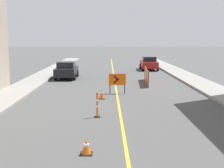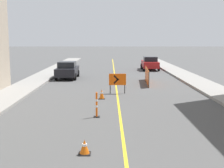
{
  "view_description": "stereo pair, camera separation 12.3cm",
  "coord_description": "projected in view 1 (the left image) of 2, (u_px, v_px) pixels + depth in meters",
  "views": [
    {
      "loc": [
        -0.61,
        3.6,
        3.71
      ],
      "look_at": [
        -0.36,
        22.11,
        1.0
      ],
      "focal_mm": 50.0,
      "sensor_mm": 36.0,
      "label": 1
    },
    {
      "loc": [
        -0.49,
        3.6,
        3.71
      ],
      "look_at": [
        -0.36,
        22.11,
        1.0
      ],
      "focal_mm": 50.0,
      "sensor_mm": 36.0,
      "label": 2
    }
  ],
  "objects": [
    {
      "name": "safety_mesh_fence",
      "position": [
        146.0,
        76.0,
        25.94
      ],
      "size": [
        0.36,
        5.09,
        1.24
      ],
      "rotation": [
        0.0,
        0.0,
        1.51
      ],
      "color": "#EF560C",
      "rests_on": "ground_plane"
    },
    {
      "name": "traffic_cone_second",
      "position": [
        86.0,
        147.0,
        10.05
      ],
      "size": [
        0.4,
        0.4,
        0.49
      ],
      "color": "black",
      "rests_on": "ground_plane"
    },
    {
      "name": "traffic_cone_third",
      "position": [
        102.0,
        94.0,
        19.25
      ],
      "size": [
        0.38,
        0.38,
        0.61
      ],
      "color": "black",
      "rests_on": "ground_plane"
    },
    {
      "name": "sidewalk_right",
      "position": [
        195.0,
        81.0,
        26.92
      ],
      "size": [
        2.3,
        60.37,
        0.18
      ],
      "color": "gray",
      "rests_on": "ground_plane"
    },
    {
      "name": "parked_car_curb_near",
      "position": [
        67.0,
        70.0,
        29.08
      ],
      "size": [
        1.93,
        4.31,
        1.59
      ],
      "rotation": [
        0.0,
        0.0,
        0.01
      ],
      "color": "black",
      "rests_on": "ground_plane"
    },
    {
      "name": "sidewalk_left",
      "position": [
        34.0,
        81.0,
        26.74
      ],
      "size": [
        2.3,
        60.37,
        0.18
      ],
      "color": "gray",
      "rests_on": "ground_plane"
    },
    {
      "name": "parked_car_curb_mid",
      "position": [
        149.0,
        63.0,
        36.99
      ],
      "size": [
        1.95,
        4.35,
        1.59
      ],
      "rotation": [
        0.0,
        0.0,
        -0.03
      ],
      "color": "maroon",
      "rests_on": "ground_plane"
    },
    {
      "name": "lane_stripe",
      "position": [
        115.0,
        82.0,
        26.84
      ],
      "size": [
        0.12,
        60.37,
        0.01
      ],
      "color": "gold",
      "rests_on": "ground_plane"
    },
    {
      "name": "arrow_barricade_primary",
      "position": [
        117.0,
        80.0,
        21.08
      ],
      "size": [
        1.16,
        0.08,
        1.36
      ],
      "rotation": [
        0.0,
        0.0,
        0.0
      ],
      "color": "#EF560C",
      "rests_on": "ground_plane"
    },
    {
      "name": "delineator_post_rear",
      "position": [
        97.0,
        106.0,
        14.74
      ],
      "size": [
        0.29,
        0.29,
        1.21
      ],
      "color": "black",
      "rests_on": "ground_plane"
    }
  ]
}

